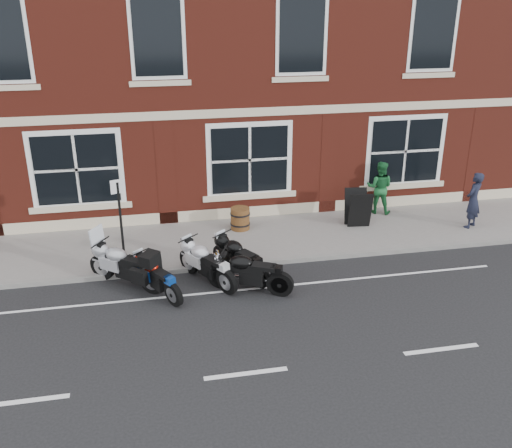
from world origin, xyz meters
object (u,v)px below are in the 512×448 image
object	(u,v)px
moto_naked_black	(248,271)
pedestrian_right	(380,187)
barrel_planter	(240,218)
moto_touring_silver	(124,263)
moto_sport_black	(240,257)
parking_sign	(121,220)
moto_sport_silver	(207,262)
a_board_sign	(358,208)
moto_sport_red	(157,275)
pedestrian_left	(473,200)

from	to	relation	value
moto_naked_black	pedestrian_right	distance (m)	6.38
barrel_planter	pedestrian_right	bearing A→B (deg)	5.96
moto_touring_silver	moto_sport_black	world-z (taller)	moto_touring_silver
pedestrian_right	barrel_planter	world-z (taller)	pedestrian_right
moto_touring_silver	pedestrian_right	bearing A→B (deg)	-28.61
barrel_planter	parking_sign	xyz separation A→B (m)	(-3.31, -2.11, 1.07)
moto_sport_silver	moto_naked_black	bearing A→B (deg)	-67.92
moto_sport_silver	a_board_sign	bearing A→B (deg)	-4.79
moto_sport_black	a_board_sign	world-z (taller)	a_board_sign
parking_sign	barrel_planter	bearing A→B (deg)	15.80
moto_sport_silver	pedestrian_right	distance (m)	6.75
moto_sport_silver	a_board_sign	world-z (taller)	a_board_sign
moto_touring_silver	barrel_planter	xyz separation A→B (m)	(3.30, 2.64, -0.14)
pedestrian_right	barrel_planter	bearing A→B (deg)	34.32
moto_touring_silver	parking_sign	bearing A→B (deg)	40.62
moto_sport_red	moto_sport_black	size ratio (longest dim) A/B	0.92
a_board_sign	barrel_planter	world-z (taller)	a_board_sign
pedestrian_right	moto_naked_black	bearing A→B (deg)	67.50
moto_sport_black	barrel_planter	distance (m)	2.78
moto_naked_black	barrel_planter	bearing A→B (deg)	20.10
barrel_planter	moto_sport_black	bearing A→B (deg)	-99.73
a_board_sign	parking_sign	bearing A→B (deg)	-159.24
a_board_sign	pedestrian_left	bearing A→B (deg)	-5.95
moto_touring_silver	moto_sport_silver	xyz separation A→B (m)	(1.98, -0.24, -0.04)
moto_naked_black	barrel_planter	size ratio (longest dim) A/B	2.99
moto_touring_silver	barrel_planter	world-z (taller)	moto_touring_silver
pedestrian_left	parking_sign	xyz separation A→B (m)	(-10.07, -0.91, 0.55)
moto_sport_red	moto_sport_silver	distance (m)	1.29
moto_sport_red	moto_sport_black	distance (m)	2.15
pedestrian_right	barrel_planter	size ratio (longest dim) A/B	2.56
barrel_planter	moto_naked_black	bearing A→B (deg)	-96.65
moto_naked_black	pedestrian_right	bearing A→B (deg)	-24.11
moto_sport_silver	barrel_planter	distance (m)	3.17
moto_sport_black	pedestrian_right	distance (m)	5.95
parking_sign	moto_sport_silver	bearing A→B (deg)	-37.98
moto_naked_black	parking_sign	distance (m)	3.37
moto_naked_black	a_board_sign	world-z (taller)	a_board_sign
moto_sport_red	pedestrian_right	bearing A→B (deg)	-3.60
moto_touring_silver	pedestrian_right	size ratio (longest dim) A/B	1.07
moto_sport_silver	barrel_planter	xyz separation A→B (m)	(1.32, 2.88, -0.10)
a_board_sign	moto_sport_black	bearing A→B (deg)	-142.91
barrel_planter	pedestrian_left	bearing A→B (deg)	-10.05
moto_sport_black	pedestrian_left	world-z (taller)	pedestrian_left
moto_sport_silver	moto_sport_black	bearing A→B (deg)	-21.77
moto_sport_black	a_board_sign	xyz separation A→B (m)	(3.95, 2.29, 0.14)
moto_touring_silver	moto_sport_red	distance (m)	0.97
pedestrian_left	barrel_planter	world-z (taller)	pedestrian_left
parking_sign	moto_sport_red	bearing A→B (deg)	-73.29
moto_touring_silver	parking_sign	xyz separation A→B (m)	(-0.01, 0.53, 0.92)
pedestrian_right	parking_sign	world-z (taller)	parking_sign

